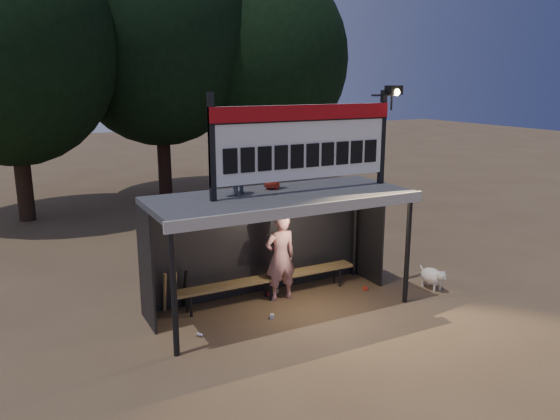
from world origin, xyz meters
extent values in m
plane|color=brown|center=(0.00, 0.00, 0.00)|extent=(80.00, 80.00, 0.00)
imported|color=silver|center=(0.21, 0.40, 0.91)|extent=(0.68, 0.45, 1.83)
imported|color=gray|center=(-0.86, 0.31, 2.89)|extent=(0.70, 0.68, 1.14)
imported|color=#B12A1B|center=(0.07, 0.49, 2.74)|extent=(0.49, 0.46, 0.84)
cube|color=#3B3B3D|center=(0.00, 0.00, 2.26)|extent=(5.00, 2.00, 0.12)
cube|color=beige|center=(0.00, -1.02, 2.22)|extent=(5.10, 0.06, 0.20)
cylinder|color=black|center=(-2.40, -0.90, 1.10)|extent=(0.10, 0.10, 2.20)
cylinder|color=black|center=(2.40, -0.90, 1.10)|extent=(0.10, 0.10, 2.20)
cylinder|color=black|center=(-2.40, 0.90, 1.10)|extent=(0.10, 0.10, 2.20)
cylinder|color=black|center=(2.40, 0.90, 1.10)|extent=(0.10, 0.10, 2.20)
cube|color=black|center=(0.00, 1.00, 1.10)|extent=(5.00, 0.04, 2.20)
cube|color=black|center=(-2.50, 0.50, 1.10)|extent=(0.04, 1.00, 2.20)
cube|color=black|center=(2.50, 0.50, 1.10)|extent=(0.04, 1.00, 2.20)
cylinder|color=black|center=(0.00, 1.00, 2.15)|extent=(5.00, 0.06, 0.06)
cube|color=black|center=(-1.35, 0.00, 3.27)|extent=(0.10, 0.10, 1.90)
cube|color=black|center=(2.35, 0.00, 3.27)|extent=(0.10, 0.10, 1.90)
cube|color=white|center=(0.50, 0.00, 3.27)|extent=(3.80, 0.08, 1.40)
cube|color=#A70B10|center=(0.50, -0.05, 3.83)|extent=(3.80, 0.04, 0.28)
cube|color=black|center=(0.50, -0.06, 3.68)|extent=(3.80, 0.02, 0.03)
cube|color=black|center=(-1.03, -0.05, 3.02)|extent=(0.27, 0.03, 0.45)
cube|color=black|center=(-0.69, -0.05, 3.02)|extent=(0.27, 0.03, 0.45)
cube|color=black|center=(-0.35, -0.05, 3.02)|extent=(0.27, 0.03, 0.45)
cube|color=black|center=(-0.01, -0.05, 3.02)|extent=(0.27, 0.03, 0.45)
cube|color=black|center=(0.33, -0.05, 3.02)|extent=(0.27, 0.03, 0.45)
cube|color=black|center=(0.67, -0.05, 3.02)|extent=(0.27, 0.03, 0.45)
cube|color=black|center=(1.01, -0.05, 3.02)|extent=(0.27, 0.03, 0.45)
cube|color=black|center=(1.35, -0.05, 3.02)|extent=(0.27, 0.03, 0.45)
cube|color=black|center=(1.69, -0.05, 3.02)|extent=(0.27, 0.03, 0.45)
cube|color=black|center=(2.03, -0.05, 3.02)|extent=(0.27, 0.03, 0.45)
cylinder|color=black|center=(2.30, 0.00, 4.12)|extent=(0.50, 0.04, 0.04)
cylinder|color=black|center=(2.55, 0.00, 3.97)|extent=(0.04, 0.04, 0.30)
cube|color=black|center=(2.55, -0.05, 4.22)|extent=(0.30, 0.22, 0.18)
sphere|color=#FFD88C|center=(2.55, -0.14, 4.18)|extent=(0.14, 0.14, 0.14)
cube|color=olive|center=(0.00, 0.55, 0.45)|extent=(4.00, 0.35, 0.06)
cylinder|color=black|center=(-1.70, 0.43, 0.23)|extent=(0.05, 0.05, 0.45)
cylinder|color=black|center=(-1.70, 0.67, 0.23)|extent=(0.05, 0.05, 0.45)
cylinder|color=black|center=(0.00, 0.43, 0.23)|extent=(0.05, 0.05, 0.45)
cylinder|color=black|center=(0.00, 0.67, 0.23)|extent=(0.05, 0.05, 0.45)
cylinder|color=black|center=(1.70, 0.43, 0.23)|extent=(0.05, 0.05, 0.45)
cylinder|color=black|center=(1.70, 0.67, 0.23)|extent=(0.05, 0.05, 0.45)
cylinder|color=#2F1F15|center=(-4.00, 10.00, 1.87)|extent=(0.50, 0.50, 3.74)
ellipsoid|color=black|center=(-4.00, 10.00, 5.53)|extent=(6.46, 6.46, 7.48)
cylinder|color=black|center=(1.00, 11.50, 2.09)|extent=(0.50, 0.50, 4.18)
ellipsoid|color=black|center=(1.00, 11.50, 6.18)|extent=(7.22, 7.22, 8.36)
cylinder|color=black|center=(5.00, 10.50, 1.76)|extent=(0.50, 0.50, 3.52)
ellipsoid|color=black|center=(5.00, 10.50, 5.20)|extent=(6.08, 6.08, 7.04)
ellipsoid|color=white|center=(3.41, -0.58, 0.27)|extent=(0.36, 0.58, 0.36)
sphere|color=beige|center=(3.41, -0.86, 0.36)|extent=(0.22, 0.22, 0.22)
cone|color=beige|center=(3.41, -0.96, 0.34)|extent=(0.10, 0.10, 0.10)
cone|color=beige|center=(3.36, -0.88, 0.46)|extent=(0.06, 0.06, 0.07)
cone|color=beige|center=(3.46, -0.88, 0.46)|extent=(0.06, 0.06, 0.07)
cylinder|color=beige|center=(3.33, -0.76, 0.09)|extent=(0.05, 0.05, 0.18)
cylinder|color=beige|center=(3.49, -0.76, 0.09)|extent=(0.05, 0.05, 0.18)
cylinder|color=beige|center=(3.33, -0.40, 0.09)|extent=(0.05, 0.05, 0.18)
cylinder|color=beige|center=(3.49, -0.40, 0.09)|extent=(0.05, 0.05, 0.18)
cylinder|color=beige|center=(3.41, -0.28, 0.34)|extent=(0.04, 0.16, 0.14)
cylinder|color=#9C7B49|center=(-2.09, 0.82, 0.43)|extent=(0.08, 0.27, 0.84)
cylinder|color=#A67E4D|center=(-1.89, 0.82, 0.43)|extent=(0.08, 0.30, 0.83)
cylinder|color=black|center=(-1.69, 0.82, 0.43)|extent=(0.07, 0.32, 0.83)
cube|color=red|center=(2.06, -0.01, 0.04)|extent=(0.08, 0.11, 0.08)
cylinder|color=#A2A1A6|center=(-1.83, -0.44, 0.04)|extent=(0.12, 0.14, 0.07)
cube|color=silver|center=(0.30, 0.78, 0.04)|extent=(0.08, 0.11, 0.08)
cylinder|color=red|center=(0.07, 0.72, 0.04)|extent=(0.08, 0.13, 0.07)
cube|color=silver|center=(-0.36, -0.35, 0.04)|extent=(0.11, 0.12, 0.08)
camera|label=1|loc=(-4.69, -8.94, 4.42)|focal=35.00mm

